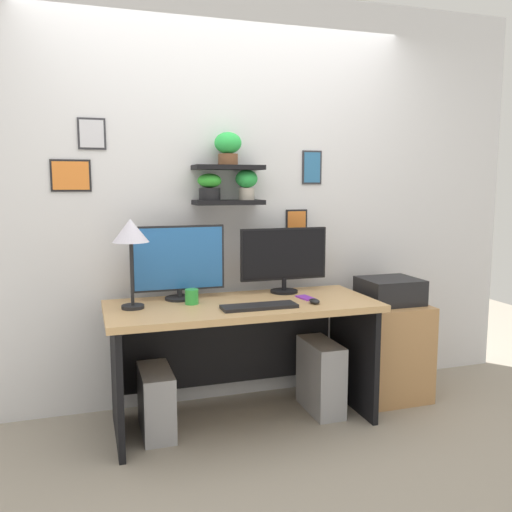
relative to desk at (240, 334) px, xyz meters
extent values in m
plane|color=gray|center=(0.00, -0.05, -0.54)|extent=(8.00, 8.00, 0.00)
cube|color=silver|center=(0.00, 0.39, 0.81)|extent=(4.40, 0.04, 2.70)
cube|color=black|center=(0.00, 0.27, 0.80)|extent=(0.45, 0.20, 0.03)
cube|color=black|center=(0.00, 0.27, 1.02)|extent=(0.45, 0.20, 0.03)
cylinder|color=black|center=(-0.12, 0.27, 0.86)|extent=(0.14, 0.14, 0.08)
ellipsoid|color=green|center=(-0.12, 0.27, 0.94)|extent=(0.15, 0.15, 0.09)
cylinder|color=brown|center=(0.00, 0.27, 1.07)|extent=(0.13, 0.13, 0.07)
ellipsoid|color=green|center=(0.00, 0.27, 1.18)|extent=(0.17, 0.17, 0.14)
cylinder|color=#B2A899|center=(0.12, 0.27, 0.86)|extent=(0.10, 0.10, 0.08)
ellipsoid|color=green|center=(0.12, 0.27, 0.95)|extent=(0.14, 0.14, 0.12)
cube|color=#2D2D33|center=(-0.82, 0.36, 1.22)|extent=(0.16, 0.02, 0.19)
cube|color=silver|center=(-0.82, 0.35, 1.22)|extent=(0.14, 0.00, 0.16)
cube|color=#2D2D33|center=(0.62, 0.36, 1.03)|extent=(0.14, 0.02, 0.23)
cube|color=teal|center=(0.62, 0.35, 1.03)|extent=(0.12, 0.00, 0.21)
cube|color=black|center=(0.51, 0.36, 0.65)|extent=(0.16, 0.02, 0.20)
cube|color=orange|center=(0.51, 0.35, 0.65)|extent=(0.13, 0.00, 0.17)
cube|color=black|center=(-0.95, 0.36, 0.97)|extent=(0.23, 0.02, 0.19)
cube|color=orange|center=(-0.95, 0.35, 0.97)|extent=(0.21, 0.00, 0.17)
cube|color=black|center=(-0.45, 0.36, 0.52)|extent=(0.17, 0.02, 0.15)
cube|color=silver|center=(-0.45, 0.35, 0.52)|extent=(0.14, 0.00, 0.13)
cube|color=tan|center=(0.00, -0.05, 0.19)|extent=(1.62, 0.68, 0.04)
cube|color=black|center=(-0.75, -0.05, -0.18)|extent=(0.04, 0.62, 0.71)
cube|color=black|center=(0.75, -0.05, -0.18)|extent=(0.04, 0.62, 0.71)
cube|color=black|center=(0.00, 0.25, -0.15)|extent=(1.42, 0.02, 0.50)
cylinder|color=black|center=(-0.35, 0.16, 0.22)|extent=(0.18, 0.18, 0.02)
cylinder|color=black|center=(-0.35, 0.16, 0.25)|extent=(0.03, 0.03, 0.05)
cube|color=black|center=(-0.35, 0.17, 0.47)|extent=(0.57, 0.02, 0.40)
cube|color=#2866B2|center=(-0.35, 0.15, 0.47)|extent=(0.54, 0.00, 0.38)
cylinder|color=black|center=(0.35, 0.16, 0.22)|extent=(0.18, 0.18, 0.02)
cylinder|color=black|center=(0.35, 0.16, 0.27)|extent=(0.03, 0.03, 0.08)
cube|color=black|center=(0.35, 0.17, 0.47)|extent=(0.59, 0.02, 0.34)
cube|color=black|center=(0.35, 0.15, 0.47)|extent=(0.56, 0.00, 0.32)
cube|color=black|center=(0.05, -0.22, 0.22)|extent=(0.44, 0.14, 0.02)
ellipsoid|color=black|center=(0.40, -0.21, 0.23)|extent=(0.06, 0.09, 0.03)
cylinder|color=black|center=(-0.64, 0.00, 0.22)|extent=(0.13, 0.13, 0.02)
cylinder|color=black|center=(-0.64, 0.00, 0.41)|extent=(0.02, 0.02, 0.36)
cone|color=silver|center=(-0.64, 0.00, 0.66)|extent=(0.21, 0.21, 0.13)
cube|color=purple|center=(0.41, -0.06, 0.22)|extent=(0.09, 0.15, 0.01)
cylinder|color=green|center=(-0.30, 0.00, 0.26)|extent=(0.08, 0.08, 0.09)
cube|color=tan|center=(1.07, 0.04, -0.21)|extent=(0.44, 0.50, 0.65)
cube|color=black|center=(1.07, 0.04, 0.20)|extent=(0.38, 0.34, 0.17)
cube|color=#99999E|center=(-0.53, -0.05, -0.35)|extent=(0.18, 0.40, 0.38)
cube|color=#99999E|center=(0.52, -0.05, -0.31)|extent=(0.18, 0.40, 0.46)
camera|label=1|loc=(-0.89, -3.08, 0.92)|focal=37.60mm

